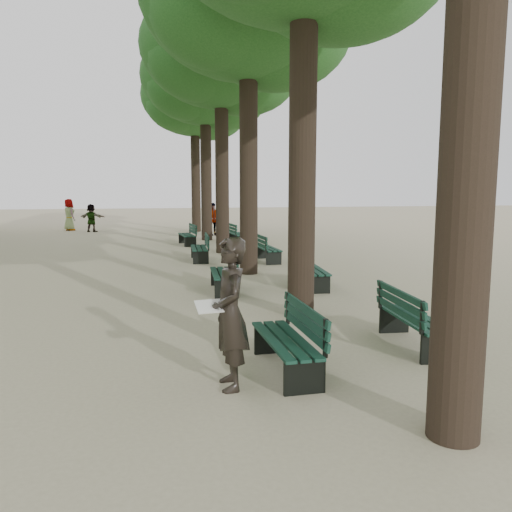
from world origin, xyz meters
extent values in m
plane|color=tan|center=(0.00, 0.00, 0.00)|extent=(120.00, 120.00, 0.00)
cylinder|color=#33261C|center=(1.50, -2.00, 3.75)|extent=(0.52, 0.52, 7.50)
cylinder|color=#33261C|center=(1.50, 3.00, 3.75)|extent=(0.52, 0.52, 7.50)
cylinder|color=#33261C|center=(1.50, 8.00, 3.75)|extent=(0.52, 0.52, 7.50)
cylinder|color=#33261C|center=(1.50, 13.00, 3.75)|extent=(0.52, 0.52, 7.50)
ellipsoid|color=#1C501B|center=(1.50, 13.00, 7.70)|extent=(6.00, 6.00, 4.50)
cylinder|color=#33261C|center=(1.50, 18.00, 3.75)|extent=(0.52, 0.52, 7.50)
ellipsoid|color=#1C501B|center=(1.50, 18.00, 7.70)|extent=(6.00, 6.00, 4.50)
cylinder|color=#33261C|center=(1.50, 23.00, 3.75)|extent=(0.52, 0.52, 7.50)
ellipsoid|color=#1C501B|center=(1.50, 23.00, 7.70)|extent=(6.00, 6.00, 4.50)
cube|color=black|center=(0.35, 0.10, 0.23)|extent=(0.54, 1.81, 0.45)
cube|color=black|center=(0.35, 0.10, 0.45)|extent=(0.56, 1.81, 0.04)
cube|color=black|center=(0.63, 0.11, 0.72)|extent=(0.06, 1.80, 0.40)
cube|color=black|center=(0.35, 5.60, 0.23)|extent=(0.66, 1.83, 0.45)
cube|color=black|center=(0.35, 5.60, 0.45)|extent=(0.68, 1.84, 0.04)
cube|color=black|center=(0.63, 5.58, 0.72)|extent=(0.18, 1.80, 0.40)
cube|color=black|center=(0.35, 10.93, 0.23)|extent=(0.62, 1.83, 0.45)
cube|color=black|center=(0.35, 10.93, 0.45)|extent=(0.64, 1.83, 0.04)
cube|color=black|center=(0.63, 10.91, 0.72)|extent=(0.14, 1.80, 0.40)
cube|color=black|center=(0.35, 15.97, 0.23)|extent=(0.67, 1.84, 0.45)
cube|color=black|center=(0.35, 15.97, 0.45)|extent=(0.69, 1.84, 0.04)
cube|color=black|center=(0.63, 16.00, 0.72)|extent=(0.19, 1.80, 0.40)
cube|color=black|center=(2.65, 0.70, 0.23)|extent=(0.68, 1.84, 0.45)
cube|color=black|center=(2.65, 0.70, 0.45)|extent=(0.70, 1.84, 0.04)
cube|color=black|center=(2.37, 0.73, 0.72)|extent=(0.20, 1.80, 0.40)
cube|color=black|center=(2.65, 5.61, 0.23)|extent=(0.70, 1.84, 0.45)
cube|color=black|center=(2.65, 5.61, 0.45)|extent=(0.72, 1.85, 0.04)
cube|color=black|center=(2.37, 5.64, 0.72)|extent=(0.23, 1.79, 0.40)
cube|color=black|center=(2.65, 10.25, 0.23)|extent=(0.55, 1.81, 0.45)
cube|color=black|center=(2.65, 10.25, 0.45)|extent=(0.57, 1.81, 0.04)
cube|color=black|center=(2.37, 10.24, 0.72)|extent=(0.07, 1.80, 0.40)
cube|color=black|center=(2.65, 15.91, 0.23)|extent=(0.63, 1.83, 0.45)
cube|color=black|center=(2.65, 15.91, 0.45)|extent=(0.65, 1.83, 0.04)
cube|color=black|center=(2.37, 15.89, 0.72)|extent=(0.15, 1.80, 0.40)
imported|color=black|center=(-0.45, -0.27, 0.94)|extent=(0.40, 0.76, 1.89)
cube|color=white|center=(-0.70, -0.27, 1.05)|extent=(0.37, 0.29, 0.12)
imported|color=#262628|center=(-5.84, 25.32, 0.94)|extent=(0.83, 0.97, 1.88)
imported|color=#262628|center=(2.09, 20.28, 0.87)|extent=(1.08, 0.65, 1.75)
imported|color=#262628|center=(-4.45, 24.09, 0.81)|extent=(1.50, 0.91, 1.62)
camera|label=1|loc=(-1.45, -6.16, 2.46)|focal=35.00mm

